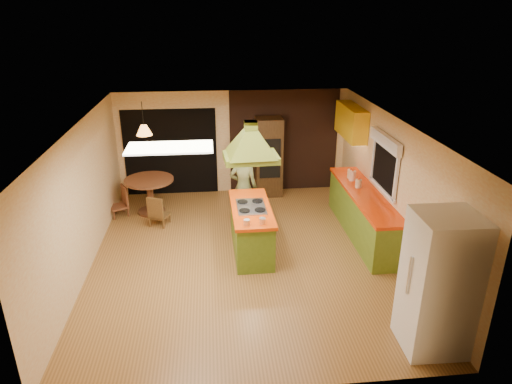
{
  "coord_description": "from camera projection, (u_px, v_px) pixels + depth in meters",
  "views": [
    {
      "loc": [
        -0.52,
        -7.42,
        4.33
      ],
      "look_at": [
        0.26,
        0.29,
        1.15
      ],
      "focal_mm": 32.0,
      "sensor_mm": 36.0,
      "label": 1
    }
  ],
  "objects": [
    {
      "name": "canister_medium",
      "position": [
        350.0,
        174.0,
        9.68
      ],
      "size": [
        0.15,
        0.15,
        0.19
      ],
      "primitive_type": "cylinder",
      "rotation": [
        0.0,
        0.0,
        -0.15
      ],
      "color": "beige",
      "rests_on": "right_counter"
    },
    {
      "name": "pendant_lamp",
      "position": [
        144.0,
        130.0,
        9.57
      ],
      "size": [
        0.43,
        0.43,
        0.22
      ],
      "primitive_type": "cone",
      "rotation": [
        0.0,
        0.0,
        0.34
      ],
      "color": "#FF9E3F",
      "rests_on": "ceiling_plane"
    },
    {
      "name": "man",
      "position": [
        243.0,
        187.0,
        9.55
      ],
      "size": [
        0.65,
        0.5,
        1.59
      ],
      "primitive_type": "imported",
      "rotation": [
        0.0,
        0.0,
        2.91
      ],
      "color": "brown",
      "rests_on": "ground"
    },
    {
      "name": "refrigerator",
      "position": [
        439.0,
        284.0,
        5.92
      ],
      "size": [
        0.82,
        0.78,
        1.96
      ],
      "primitive_type": "cube",
      "rotation": [
        0.0,
        0.0,
        -0.02
      ],
      "color": "white",
      "rests_on": "ground"
    },
    {
      "name": "chair_near",
      "position": [
        159.0,
        210.0,
        9.59
      ],
      "size": [
        0.48,
        0.48,
        0.68
      ],
      "primitive_type": null,
      "rotation": [
        0.0,
        0.0,
        2.76
      ],
      "color": "brown",
      "rests_on": "ground"
    },
    {
      "name": "dining_table",
      "position": [
        150.0,
        189.0,
        10.08
      ],
      "size": [
        1.07,
        1.07,
        0.8
      ],
      "rotation": [
        0.0,
        0.0,
        0.2
      ],
      "color": "brown",
      "rests_on": "ground"
    },
    {
      "name": "kitchen_island",
      "position": [
        251.0,
        228.0,
        8.54
      ],
      "size": [
        0.74,
        1.8,
        0.91
      ],
      "rotation": [
        0.0,
        0.0,
        0.01
      ],
      "color": "#5B7C1F",
      "rests_on": "ground"
    },
    {
      "name": "brick_panel",
      "position": [
        284.0,
        141.0,
        11.14
      ],
      "size": [
        2.64,
        0.03,
        2.5
      ],
      "primitive_type": "cube",
      "color": "#381E14",
      "rests_on": "ground"
    },
    {
      "name": "nook_opening",
      "position": [
        171.0,
        152.0,
        10.96
      ],
      "size": [
        2.2,
        0.03,
        2.1
      ],
      "primitive_type": "cube",
      "color": "black",
      "rests_on": "ground"
    },
    {
      "name": "canister_small",
      "position": [
        358.0,
        184.0,
        9.18
      ],
      "size": [
        0.17,
        0.17,
        0.17
      ],
      "primitive_type": "cylinder",
      "rotation": [
        0.0,
        0.0,
        -0.44
      ],
      "color": "beige",
      "rests_on": "right_counter"
    },
    {
      "name": "room_walls",
      "position": [
        243.0,
        193.0,
        8.05
      ],
      "size": [
        5.5,
        6.5,
        6.5
      ],
      "color": "beige",
      "rests_on": "ground"
    },
    {
      "name": "ceiling_plane",
      "position": [
        242.0,
        124.0,
        7.58
      ],
      "size": [
        6.5,
        6.5,
        0.0
      ],
      "primitive_type": "plane",
      "rotation": [
        3.14,
        0.0,
        0.0
      ],
      "color": "silver",
      "rests_on": "room_walls"
    },
    {
      "name": "upper_cabinets",
      "position": [
        351.0,
        122.0,
        10.05
      ],
      "size": [
        0.34,
        1.4,
        0.7
      ],
      "primitive_type": "cube",
      "color": "yellow",
      "rests_on": "room_walls"
    },
    {
      "name": "window_right",
      "position": [
        385.0,
        154.0,
        8.47
      ],
      "size": [
        0.12,
        1.35,
        1.06
      ],
      "color": "black",
      "rests_on": "room_walls"
    },
    {
      "name": "canister_large",
      "position": [
        352.0,
        176.0,
        9.55
      ],
      "size": [
        0.17,
        0.17,
        0.21
      ],
      "primitive_type": "cylinder",
      "rotation": [
        0.0,
        0.0,
        0.22
      ],
      "color": "beige",
      "rests_on": "right_counter"
    },
    {
      "name": "fluor_panel",
      "position": [
        170.0,
        148.0,
        6.37
      ],
      "size": [
        1.2,
        0.6,
        0.03
      ],
      "primitive_type": "cube",
      "color": "white",
      "rests_on": "ceiling_plane"
    },
    {
      "name": "chair_left",
      "position": [
        118.0,
        201.0,
        10.01
      ],
      "size": [
        0.5,
        0.5,
        0.67
      ],
      "primitive_type": null,
      "rotation": [
        0.0,
        0.0,
        -1.09
      ],
      "color": "brown",
      "rests_on": "ground"
    },
    {
      "name": "right_counter",
      "position": [
        363.0,
        214.0,
        9.13
      ],
      "size": [
        0.62,
        3.05,
        0.92
      ],
      "color": "olive",
      "rests_on": "ground"
    },
    {
      "name": "range_hood",
      "position": [
        251.0,
        135.0,
        7.85
      ],
      "size": [
        0.98,
        0.73,
        0.78
      ],
      "rotation": [
        0.0,
        0.0,
        0.06
      ],
      "color": "#5C691A",
      "rests_on": "ceiling_plane"
    },
    {
      "name": "wall_oven",
      "position": [
        269.0,
        157.0,
        10.95
      ],
      "size": [
        0.63,
        0.61,
        1.91
      ],
      "rotation": [
        0.0,
        0.0,
        0.01
      ],
      "color": "#452D16",
      "rests_on": "ground"
    },
    {
      "name": "ground",
      "position": [
        244.0,
        255.0,
        8.53
      ],
      "size": [
        6.5,
        6.5,
        0.0
      ],
      "primitive_type": "plane",
      "color": "olive",
      "rests_on": "ground"
    }
  ]
}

